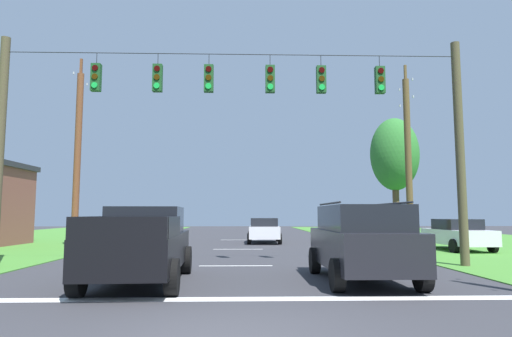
% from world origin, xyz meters
% --- Properties ---
extents(stop_bar_stripe, '(13.02, 0.45, 0.01)m').
position_xyz_m(stop_bar_stripe, '(0.00, 3.04, 0.00)').
color(stop_bar_stripe, white).
rests_on(stop_bar_stripe, ground).
extents(lane_dash_0, '(2.50, 0.15, 0.01)m').
position_xyz_m(lane_dash_0, '(0.00, 9.04, 0.00)').
color(lane_dash_0, white).
rests_on(lane_dash_0, ground).
extents(lane_dash_1, '(2.50, 0.15, 0.01)m').
position_xyz_m(lane_dash_1, '(0.00, 16.29, 0.00)').
color(lane_dash_1, white).
rests_on(lane_dash_1, ground).
extents(lane_dash_2, '(2.50, 0.15, 0.01)m').
position_xyz_m(lane_dash_2, '(0.00, 24.58, 0.00)').
color(lane_dash_2, white).
rests_on(lane_dash_2, ground).
extents(overhead_signal_span, '(15.93, 0.31, 7.79)m').
position_xyz_m(overhead_signal_span, '(-0.05, 8.59, 4.54)').
color(overhead_signal_span, '#4E462F').
rests_on(overhead_signal_span, ground).
extents(pickup_truck, '(2.47, 5.48, 1.95)m').
position_xyz_m(pickup_truck, '(-2.37, 5.30, 0.97)').
color(pickup_truck, black).
rests_on(pickup_truck, ground).
extents(suv_black, '(2.23, 4.81, 2.05)m').
position_xyz_m(suv_black, '(3.35, 5.36, 1.06)').
color(suv_black, black).
rests_on(suv_black, ground).
extents(distant_car_crossing_white, '(2.13, 4.35, 1.52)m').
position_xyz_m(distant_car_crossing_white, '(1.55, 21.30, 0.79)').
color(distant_car_crossing_white, silver).
rests_on(distant_car_crossing_white, ground).
extents(distant_car_oncoming, '(2.09, 4.33, 1.52)m').
position_xyz_m(distant_car_oncoming, '(10.65, 15.10, 0.79)').
color(distant_car_oncoming, silver).
rests_on(distant_car_oncoming, ground).
extents(utility_pole_mid_right, '(0.33, 1.97, 9.59)m').
position_xyz_m(utility_pole_mid_right, '(8.78, 16.17, 4.65)').
color(utility_pole_mid_right, brown).
rests_on(utility_pole_mid_right, ground).
extents(utility_pole_near_left, '(0.34, 1.99, 9.78)m').
position_xyz_m(utility_pole_near_left, '(-8.17, 16.25, 4.63)').
color(utility_pole_near_left, brown).
rests_on(utility_pole_near_left, ground).
extents(tree_roadside_far_right, '(2.94, 2.94, 7.70)m').
position_xyz_m(tree_roadside_far_right, '(9.61, 20.62, 5.40)').
color(tree_roadside_far_right, brown).
rests_on(tree_roadside_far_right, ground).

